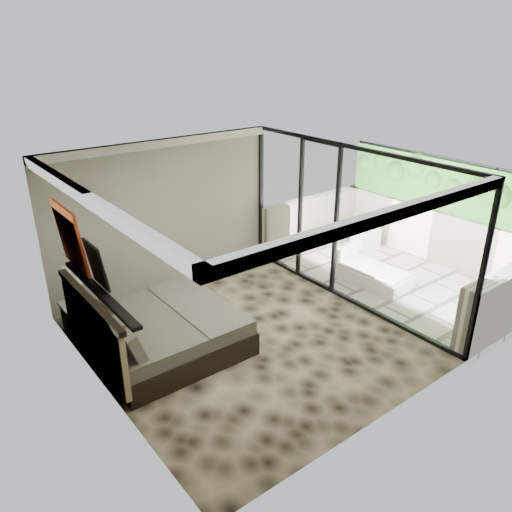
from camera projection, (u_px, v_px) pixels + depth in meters
floor at (245, 338)px, 7.97m from camera, size 5.00×5.00×0.00m
ceiling at (244, 166)px, 6.85m from camera, size 4.50×5.00×0.02m
back_wall at (165, 215)px, 9.21m from camera, size 4.50×0.02×2.80m
left_wall at (99, 303)px, 6.16m from camera, size 0.02×5.00×2.80m
glass_wall at (349, 226)px, 8.67m from camera, size 0.08×5.00×2.80m
terrace_slab at (394, 278)px, 10.09m from camera, size 3.00×5.00×0.12m
parapet_far at (438, 236)px, 10.60m from camera, size 0.30×5.00×1.10m
foliage_hedge at (446, 185)px, 10.16m from camera, size 0.36×4.60×1.10m
picture_ledge at (99, 292)px, 6.22m from camera, size 0.12×2.20×0.05m
bed at (159, 331)px, 7.51m from camera, size 2.16×2.09×1.19m
nightstand at (80, 318)px, 8.08m from camera, size 0.55×0.55×0.49m
table_lamp at (73, 282)px, 7.82m from camera, size 0.33×0.33×0.60m
abstract_canvas at (70, 237)px, 6.63m from camera, size 0.13×0.90×0.90m
framed_print at (96, 265)px, 6.18m from camera, size 0.11×0.50×0.60m
ottoman at (365, 237)px, 11.37m from camera, size 0.58×0.58×0.49m
lounger at (371, 274)px, 9.76m from camera, size 0.82×1.48×0.56m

